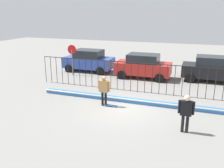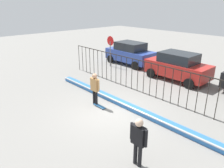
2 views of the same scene
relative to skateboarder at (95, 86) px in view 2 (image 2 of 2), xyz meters
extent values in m
plane|color=gray|center=(1.16, -0.02, -1.03)|extent=(60.00, 60.00, 0.00)
cube|color=#2D6BB7|center=(1.16, 0.99, -0.92)|extent=(11.00, 0.36, 0.22)
cylinder|color=#B2B2B7|center=(1.16, 0.81, -0.81)|extent=(11.00, 0.09, 0.09)
cylinder|color=black|center=(-5.84, 3.04, -0.06)|extent=(0.04, 0.04, 1.95)
cylinder|color=black|center=(-5.37, 3.04, -0.06)|extent=(0.04, 0.04, 1.95)
cylinder|color=black|center=(-4.90, 3.04, -0.06)|extent=(0.04, 0.04, 1.95)
cylinder|color=black|center=(-4.44, 3.04, -0.06)|extent=(0.04, 0.04, 1.95)
cylinder|color=black|center=(-3.97, 3.04, -0.06)|extent=(0.04, 0.04, 1.95)
cylinder|color=black|center=(-3.50, 3.04, -0.06)|extent=(0.04, 0.04, 1.95)
cylinder|color=black|center=(-3.04, 3.04, -0.06)|extent=(0.04, 0.04, 1.95)
cylinder|color=black|center=(-2.57, 3.04, -0.06)|extent=(0.04, 0.04, 1.95)
cylinder|color=black|center=(-2.10, 3.04, -0.06)|extent=(0.04, 0.04, 1.95)
cylinder|color=black|center=(-1.64, 3.04, -0.06)|extent=(0.04, 0.04, 1.95)
cylinder|color=black|center=(-1.17, 3.04, -0.06)|extent=(0.04, 0.04, 1.95)
cylinder|color=black|center=(-0.70, 3.04, -0.06)|extent=(0.04, 0.04, 1.95)
cylinder|color=black|center=(-0.24, 3.04, -0.06)|extent=(0.04, 0.04, 1.95)
cylinder|color=black|center=(0.23, 3.04, -0.06)|extent=(0.04, 0.04, 1.95)
cylinder|color=black|center=(0.70, 3.04, -0.06)|extent=(0.04, 0.04, 1.95)
cylinder|color=black|center=(1.16, 3.04, -0.06)|extent=(0.04, 0.04, 1.95)
cylinder|color=black|center=(1.63, 3.04, -0.06)|extent=(0.04, 0.04, 1.95)
cylinder|color=black|center=(2.10, 3.04, -0.06)|extent=(0.04, 0.04, 1.95)
cylinder|color=black|center=(2.56, 3.04, -0.06)|extent=(0.04, 0.04, 1.95)
cylinder|color=black|center=(3.03, 3.04, -0.06)|extent=(0.04, 0.04, 1.95)
cylinder|color=black|center=(3.50, 3.04, -0.06)|extent=(0.04, 0.04, 1.95)
cylinder|color=black|center=(3.96, 3.04, -0.06)|extent=(0.04, 0.04, 1.95)
cylinder|color=black|center=(4.43, 3.04, -0.06)|extent=(0.04, 0.04, 1.95)
cylinder|color=black|center=(4.90, 3.04, -0.06)|extent=(0.04, 0.04, 1.95)
cube|color=black|center=(1.16, 3.04, 0.90)|extent=(14.00, 0.04, 0.04)
cylinder|color=black|center=(-0.10, 0.00, -0.63)|extent=(0.13, 0.13, 0.80)
cylinder|color=black|center=(0.10, 0.00, -0.63)|extent=(0.13, 0.13, 0.80)
cube|color=#A87A47|center=(0.00, 0.00, 0.10)|extent=(0.49, 0.21, 0.66)
sphere|color=#A87A5B|center=(0.00, 0.00, 0.56)|extent=(0.26, 0.26, 0.26)
cylinder|color=#A87A47|center=(-0.29, 0.00, 0.13)|extent=(0.10, 0.10, 0.59)
cylinder|color=#A87A47|center=(0.29, 0.00, 0.13)|extent=(0.10, 0.10, 0.59)
cube|color=#26598C|center=(0.35, -0.02, -0.97)|extent=(0.80, 0.20, 0.02)
cylinder|color=silver|center=(0.62, 0.06, -1.00)|extent=(0.05, 0.03, 0.05)
cylinder|color=silver|center=(0.62, -0.09, -1.00)|extent=(0.05, 0.03, 0.05)
cylinder|color=silver|center=(0.08, 0.06, -1.00)|extent=(0.05, 0.03, 0.05)
cylinder|color=silver|center=(0.08, -0.09, -1.00)|extent=(0.05, 0.03, 0.05)
cylinder|color=black|center=(4.37, -1.78, -0.63)|extent=(0.13, 0.13, 0.80)
cylinder|color=black|center=(4.56, -1.78, -0.63)|extent=(0.13, 0.13, 0.80)
cube|color=black|center=(4.46, -1.78, 0.09)|extent=(0.48, 0.21, 0.66)
sphere|color=beige|center=(4.46, -1.78, 0.55)|extent=(0.26, 0.26, 0.26)
cylinder|color=black|center=(4.17, -1.78, 0.13)|extent=(0.10, 0.10, 0.59)
cylinder|color=black|center=(4.76, -1.78, 0.13)|extent=(0.10, 0.10, 0.59)
cube|color=#2D479E|center=(-4.28, 7.24, -0.24)|extent=(4.30, 1.90, 0.90)
cube|color=#1E2328|center=(-4.28, 7.24, 0.54)|extent=(2.37, 1.71, 0.66)
cylinder|color=black|center=(-2.82, 8.19, -0.69)|extent=(0.68, 0.22, 0.68)
cylinder|color=black|center=(-2.82, 6.29, -0.69)|extent=(0.68, 0.22, 0.68)
cylinder|color=black|center=(-5.75, 8.19, -0.69)|extent=(0.68, 0.22, 0.68)
cylinder|color=black|center=(-5.75, 6.29, -0.69)|extent=(0.68, 0.22, 0.68)
cube|color=#B2231E|center=(0.70, 6.62, -0.24)|extent=(4.30, 1.90, 0.90)
cube|color=#1E2328|center=(0.70, 6.62, 0.54)|extent=(2.37, 1.71, 0.66)
cylinder|color=black|center=(2.16, 7.57, -0.69)|extent=(0.68, 0.22, 0.68)
cylinder|color=black|center=(2.16, 5.67, -0.69)|extent=(0.68, 0.22, 0.68)
cylinder|color=black|center=(-0.76, 7.57, -0.69)|extent=(0.68, 0.22, 0.68)
cylinder|color=black|center=(-0.76, 5.67, -0.69)|extent=(0.68, 0.22, 0.68)
cylinder|color=slate|center=(-4.96, 5.54, 0.02)|extent=(0.07, 0.07, 2.10)
cylinder|color=red|center=(-4.96, 5.56, 1.09)|extent=(0.76, 0.02, 0.76)
camera|label=1|loc=(4.75, -12.02, 4.05)|focal=39.45mm
camera|label=2|loc=(8.17, -6.32, 4.01)|focal=34.82mm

